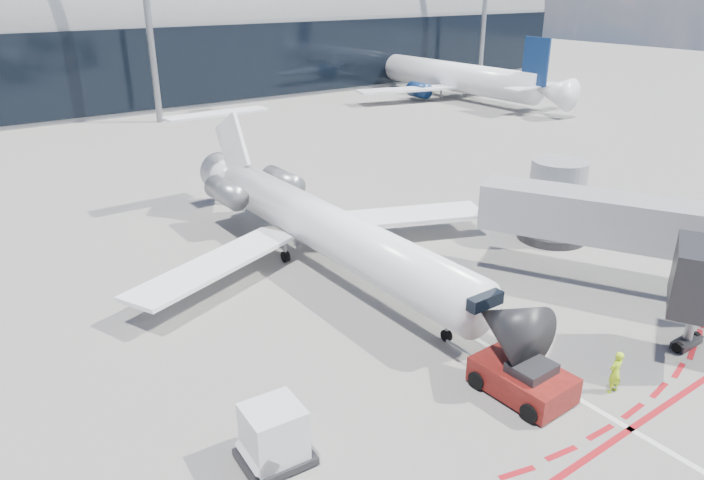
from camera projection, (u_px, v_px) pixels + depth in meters
ground at (412, 301)px, 30.19m from camera, size 260.00×260.00×0.00m
apron_centerline at (386, 286)px, 31.69m from camera, size 0.25×40.00×0.01m
apron_stop_bar at (630, 429)px, 21.56m from camera, size 14.00×0.25×0.01m
terminal_building at (62, 33)px, 75.69m from camera, size 150.00×24.15×24.00m
jet_bridge at (598, 219)px, 32.07m from camera, size 10.03×15.20×4.90m
light_mast_centre at (146, 0)px, 64.14m from camera, size 0.70×0.70×25.00m
regional_jet at (319, 224)px, 33.45m from camera, size 22.08×27.23×6.82m
pushback_tug at (523, 379)px, 23.20m from camera, size 2.51×5.69×1.47m
ramp_worker at (615, 372)px, 23.22m from camera, size 0.66×0.46×1.73m
uld_container at (274, 436)px, 19.74m from camera, size 2.32×2.01×2.07m
bg_airliner_1 at (450, 55)px, 82.30m from camera, size 32.86×34.79×10.63m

